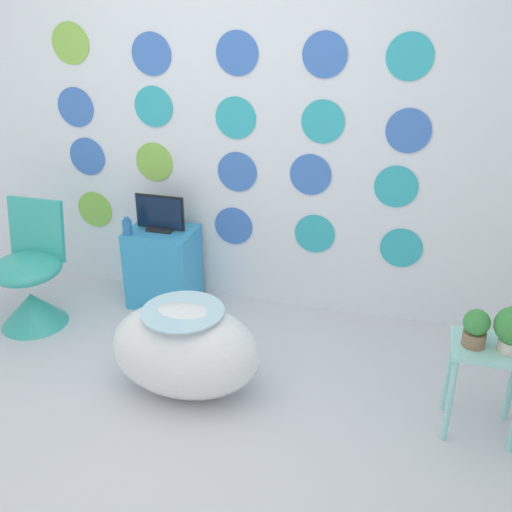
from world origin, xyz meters
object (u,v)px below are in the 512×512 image
vase (127,227)px  potted_plant_left (476,327)px  chair (30,287)px  tv (160,215)px  bathtub (185,349)px

vase → potted_plant_left: potted_plant_left is taller
potted_plant_left → vase: bearing=162.4°
chair → vase: size_ratio=6.70×
tv → potted_plant_left: tv is taller
tv → potted_plant_left: (1.99, -0.82, -0.06)m
bathtub → chair: (-1.25, 0.40, 0.00)m
tv → chair: bearing=-145.5°
bathtub → potted_plant_left: 1.51m
chair → tv: size_ratio=2.40×
chair → tv: chair is taller
potted_plant_left → tv: bearing=157.5°
tv → potted_plant_left: size_ratio=1.79×
chair → vase: (0.55, 0.37, 0.34)m
vase → potted_plant_left: size_ratio=0.64×
chair → potted_plant_left: 2.76m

